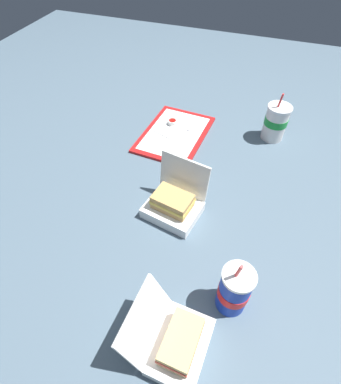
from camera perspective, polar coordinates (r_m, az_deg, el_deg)
name	(u,v)px	position (r m, az deg, el deg)	size (l,w,h in m)	color
ground_plane	(182,199)	(1.08, 2.27, -1.38)	(3.20, 3.20, 0.00)	#4C6070
food_tray	(175,134)	(1.35, 0.78, 10.97)	(0.39, 0.28, 0.01)	red
ketchup_cup	(172,122)	(1.39, 0.37, 13.13)	(0.04, 0.04, 0.02)	white
napkin_stack	(168,129)	(1.37, -0.55, 11.90)	(0.10, 0.10, 0.00)	white
plastic_fork	(190,124)	(1.41, 3.83, 12.88)	(0.11, 0.01, 0.01)	white
clamshell_sandwich_center	(177,342)	(0.81, 1.22, -26.67)	(0.19, 0.20, 0.15)	white
clamshell_sandwich_left	(174,203)	(1.01, 0.66, -2.20)	(0.20, 0.21, 0.18)	white
soda_cup_right	(234,290)	(0.83, 12.04, -17.83)	(0.09, 0.09, 0.22)	#1938B7
soda_cup_front	(276,122)	(1.38, 19.40, 12.46)	(0.10, 0.10, 0.21)	white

